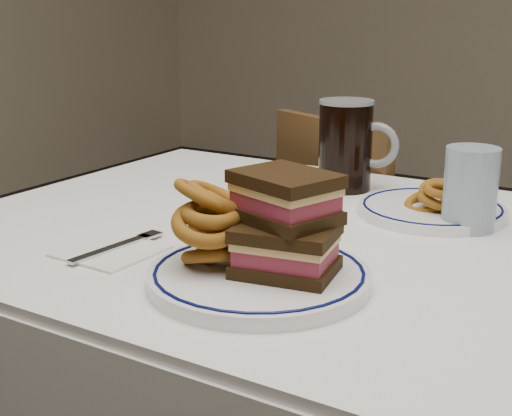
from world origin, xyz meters
The scene contains 11 objects.
dining_table centered at (0.00, 0.00, 0.64)m, with size 1.27×0.87×0.75m.
chair_far centered at (-0.22, 0.62, 0.46)m, with size 0.51×0.51×0.84m.
main_plate centered at (-0.01, -0.22, 0.76)m, with size 0.28×0.28×0.02m.
reuben_sandwich centered at (0.02, -0.20, 0.83)m, with size 0.15×0.14×0.13m.
onion_rings_main centered at (-0.07, -0.22, 0.82)m, with size 0.12×0.14×0.14m.
ketchup_ramekin centered at (-0.01, -0.12, 0.79)m, with size 0.06×0.06×0.03m.
beer_mug centered at (-0.12, 0.28, 0.84)m, with size 0.15×0.10×0.17m.
water_glass centered at (0.15, 0.15, 0.82)m, with size 0.08×0.08×0.13m, color #90A6BA.
far_plate centered at (0.08, 0.20, 0.76)m, with size 0.25×0.25×0.02m.
onion_rings_far centered at (0.09, 0.18, 0.79)m, with size 0.11×0.08×0.07m.
napkin_fork centered at (-0.25, -0.22, 0.75)m, with size 0.13×0.17×0.01m.
Camera 1 is at (0.43, -0.94, 1.09)m, focal length 50.00 mm.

